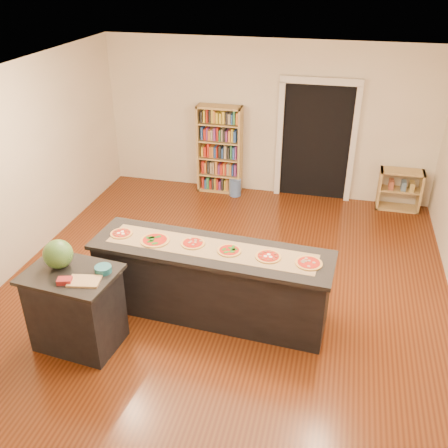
% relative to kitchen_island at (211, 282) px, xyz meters
% --- Properties ---
extents(room, '(6.00, 7.00, 2.80)m').
position_rel_kitchen_island_xyz_m(room, '(0.03, 0.36, 0.92)').
color(room, beige).
rests_on(room, ground).
extents(doorway, '(1.40, 0.09, 2.21)m').
position_rel_kitchen_island_xyz_m(doorway, '(0.93, 3.82, 0.72)').
color(doorway, black).
rests_on(doorway, room).
extents(kitchen_island, '(2.92, 0.79, 0.96)m').
position_rel_kitchen_island_xyz_m(kitchen_island, '(0.00, 0.00, 0.00)').
color(kitchen_island, black).
rests_on(kitchen_island, ground).
extents(side_counter, '(1.00, 0.73, 0.99)m').
position_rel_kitchen_island_xyz_m(side_counter, '(-1.34, -0.89, 0.01)').
color(side_counter, black).
rests_on(side_counter, ground).
extents(bookshelf, '(0.82, 0.29, 1.65)m').
position_rel_kitchen_island_xyz_m(bookshelf, '(-0.81, 3.66, 0.34)').
color(bookshelf, tan).
rests_on(bookshelf, ground).
extents(low_shelf, '(0.73, 0.31, 0.73)m').
position_rel_kitchen_island_xyz_m(low_shelf, '(2.47, 3.65, -0.12)').
color(low_shelf, tan).
rests_on(low_shelf, ground).
extents(waste_bin, '(0.22, 0.22, 0.32)m').
position_rel_kitchen_island_xyz_m(waste_bin, '(-0.47, 3.51, -0.32)').
color(waste_bin, '#4C6CAA').
rests_on(waste_bin, ground).
extents(kraft_paper, '(2.55, 0.61, 0.00)m').
position_rel_kitchen_island_xyz_m(kraft_paper, '(0.00, 0.00, 0.48)').
color(kraft_paper, '#94794C').
rests_on(kraft_paper, kitchen_island).
extents(watermelon, '(0.32, 0.32, 0.32)m').
position_rel_kitchen_island_xyz_m(watermelon, '(-1.51, -0.80, 0.66)').
color(watermelon, '#144214').
rests_on(watermelon, side_counter).
extents(cutting_board, '(0.36, 0.28, 0.02)m').
position_rel_kitchen_island_xyz_m(cutting_board, '(-1.10, -1.01, 0.51)').
color(cutting_board, tan).
rests_on(cutting_board, side_counter).
extents(package_red, '(0.17, 0.14, 0.05)m').
position_rel_kitchen_island_xyz_m(package_red, '(-1.30, -1.07, 0.53)').
color(package_red, maroon).
rests_on(package_red, side_counter).
extents(package_teal, '(0.18, 0.18, 0.07)m').
position_rel_kitchen_island_xyz_m(package_teal, '(-0.99, -0.79, 0.54)').
color(package_teal, '#195966').
rests_on(package_teal, side_counter).
extents(pizza_a, '(0.29, 0.29, 0.02)m').
position_rel_kitchen_island_xyz_m(pizza_a, '(-1.16, 0.06, 0.49)').
color(pizza_a, tan).
rests_on(pizza_a, kitchen_island).
extents(pizza_b, '(0.34, 0.34, 0.02)m').
position_rel_kitchen_island_xyz_m(pizza_b, '(-0.70, 0.00, 0.49)').
color(pizza_b, tan).
rests_on(pizza_b, kitchen_island).
extents(pizza_c, '(0.28, 0.28, 0.02)m').
position_rel_kitchen_island_xyz_m(pizza_c, '(-0.23, 0.04, 0.49)').
color(pizza_c, tan).
rests_on(pizza_c, kitchen_island).
extents(pizza_d, '(0.28, 0.28, 0.02)m').
position_rel_kitchen_island_xyz_m(pizza_d, '(0.23, -0.02, 0.49)').
color(pizza_d, tan).
rests_on(pizza_d, kitchen_island).
extents(pizza_e, '(0.29, 0.29, 0.02)m').
position_rel_kitchen_island_xyz_m(pizza_e, '(0.70, -0.04, 0.49)').
color(pizza_e, tan).
rests_on(pizza_e, kitchen_island).
extents(pizza_f, '(0.32, 0.32, 0.02)m').
position_rel_kitchen_island_xyz_m(pizza_f, '(1.16, -0.06, 0.49)').
color(pizza_f, tan).
rests_on(pizza_f, kitchen_island).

